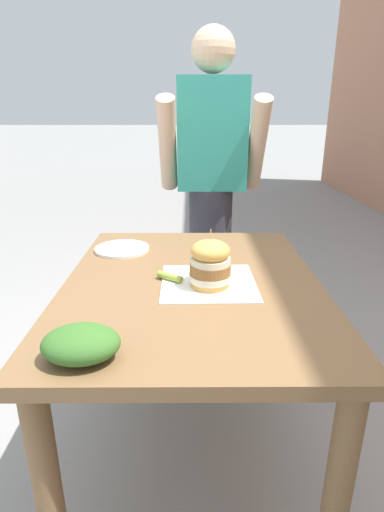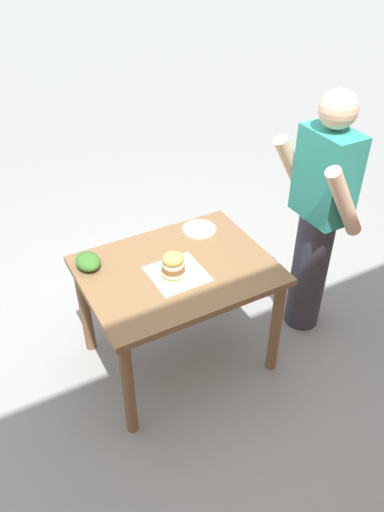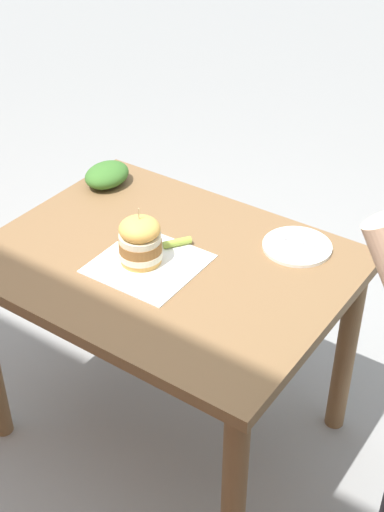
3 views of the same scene
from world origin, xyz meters
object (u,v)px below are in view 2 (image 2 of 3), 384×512
Objects in this scene: sandwich at (173,265)px; diner_across_table at (318,217)px; patio_table at (177,284)px; side_salad at (88,261)px; side_plate_with_forks at (199,229)px; pickle_spear at (170,259)px.

sandwich is 0.11× the size of diner_across_table.
diner_across_table is at bearing 83.41° from patio_table.
sandwich is 1.05× the size of side_salad.
sandwich is 0.51m from side_salad.
side_salad is at bearing -128.01° from sandwich.
sandwich is at bearing -46.40° from side_plate_with_forks.
diner_across_table is (0.11, 0.94, 0.25)m from patio_table.
pickle_spear is (-0.13, 0.04, -0.06)m from sandwich.
pickle_spear is 0.38m from side_plate_with_forks.
side_plate_with_forks is at bearing 133.60° from sandwich.
diner_across_table is at bearing 87.01° from sandwich.
diner_across_table is (0.05, 0.99, 0.04)m from sandwich.
side_salad is 1.44m from diner_across_table.
side_salad is (-0.18, -0.44, 0.02)m from pickle_spear.
side_salad is at bearing -119.51° from patio_table.
patio_table is 11.97× the size of pickle_spear.
sandwich reaches higher than pickle_spear.
side_salad reaches higher than patio_table.
pickle_spear reaches higher than side_plate_with_forks.
side_plate_with_forks is (-0.28, 0.31, 0.13)m from patio_table.
side_salad is (0.03, -0.76, 0.03)m from side_plate_with_forks.
sandwich is 0.50m from side_plate_with_forks.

